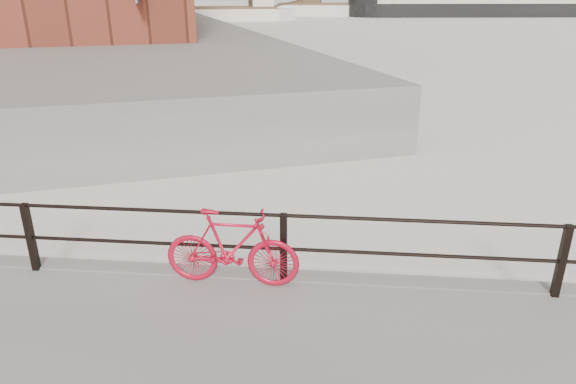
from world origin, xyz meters
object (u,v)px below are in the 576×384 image
(workboat_far, at_px, (11,33))
(bicycle, at_px, (232,248))
(barque_black, at_px, (506,16))
(schooner_mid, at_px, (345,16))
(schooner_left, at_px, (208,21))

(workboat_far, bearing_deg, bicycle, -65.06)
(barque_black, distance_m, schooner_mid, 25.91)
(bicycle, distance_m, schooner_mid, 84.01)
(barque_black, height_order, workboat_far, barque_black)
(bicycle, height_order, schooner_left, schooner_left)
(workboat_far, bearing_deg, schooner_mid, 39.22)
(barque_black, height_order, schooner_left, barque_black)
(schooner_left, bearing_deg, barque_black, 6.27)
(schooner_mid, bearing_deg, bicycle, -89.18)
(schooner_left, bearing_deg, workboat_far, -136.88)
(bicycle, relative_size, schooner_mid, 0.06)
(schooner_mid, distance_m, schooner_left, 25.01)
(workboat_far, bearing_deg, schooner_left, 47.42)
(schooner_mid, distance_m, workboat_far, 51.57)
(barque_black, distance_m, workboat_far, 71.63)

